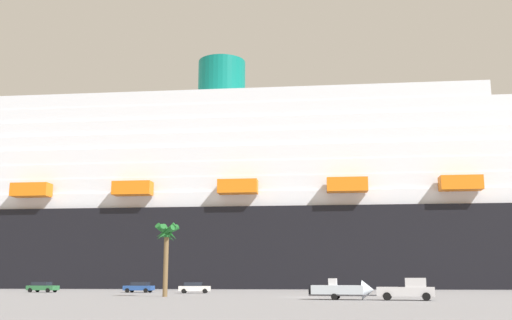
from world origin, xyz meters
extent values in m
plane|color=gray|center=(0.00, 30.00, 0.00)|extent=(600.00, 600.00, 0.00)
cube|color=black|center=(5.88, 63.48, 8.20)|extent=(188.43, 37.43, 16.40)
cube|color=white|center=(5.88, 63.48, 18.02)|extent=(165.86, 34.18, 3.23)
cube|color=white|center=(2.14, 63.35, 21.25)|extent=(159.39, 33.36, 3.23)
cube|color=white|center=(-1.61, 63.22, 24.48)|extent=(148.73, 32.79, 3.23)
cube|color=white|center=(-5.36, 63.10, 27.72)|extent=(138.45, 32.24, 3.23)
cube|color=white|center=(-9.11, 62.97, 30.95)|extent=(134.27, 31.31, 3.23)
cube|color=white|center=(-12.85, 62.84, 34.18)|extent=(126.69, 30.29, 3.23)
cube|color=white|center=(-16.60, 62.72, 37.42)|extent=(118.56, 29.42, 3.23)
cube|color=white|center=(-20.35, 62.59, 40.65)|extent=(113.29, 29.04, 3.23)
cylinder|color=#0C7266|center=(-22.22, 62.53, 47.65)|extent=(11.57, 11.57, 10.77)
cube|color=orange|center=(-59.15, 45.09, 20.28)|extent=(8.10, 3.47, 2.80)
cube|color=orange|center=(-37.29, 45.83, 20.28)|extent=(8.10, 3.47, 2.80)
cube|color=orange|center=(-15.43, 46.57, 20.28)|extent=(8.10, 3.47, 2.80)
cube|color=orange|center=(6.43, 47.31, 20.28)|extent=(8.10, 3.47, 2.80)
cube|color=orange|center=(28.29, 48.04, 20.28)|extent=(8.10, 3.47, 2.80)
cube|color=silver|center=(11.16, -8.44, 0.85)|extent=(5.80, 2.66, 0.90)
cube|color=silver|center=(12.16, -8.56, 1.75)|extent=(2.22, 2.07, 0.90)
cube|color=#26333F|center=(12.83, -8.64, 1.66)|extent=(0.30, 1.68, 0.63)
cylinder|color=black|center=(13.22, -7.68, 0.40)|extent=(0.83, 0.37, 0.80)
cylinder|color=black|center=(12.98, -9.67, 0.40)|extent=(0.83, 0.37, 0.80)
cylinder|color=black|center=(9.50, -7.23, 0.40)|extent=(0.83, 0.37, 0.80)
cylinder|color=black|center=(9.26, -9.22, 0.40)|extent=(0.83, 0.37, 0.80)
cube|color=#595960|center=(4.46, -7.63, 0.47)|extent=(6.03, 2.62, 0.16)
cube|color=#595960|center=(7.88, -8.04, 0.47)|extent=(1.91, 0.35, 0.10)
cylinder|color=black|center=(4.33, -6.53, 0.32)|extent=(0.66, 0.30, 0.64)
cylinder|color=black|center=(4.07, -8.67, 0.32)|extent=(0.66, 0.30, 0.64)
cube|color=silver|center=(4.46, -7.63, 1.00)|extent=(5.53, 2.77, 0.90)
cone|color=silver|center=(7.49, -8.00, 1.00)|extent=(1.42, 2.07, 1.94)
cube|color=silver|center=(3.93, -7.57, 1.80)|extent=(0.91, 1.09, 0.70)
cube|color=black|center=(1.63, -7.29, 1.00)|extent=(0.42, 0.54, 1.10)
cylinder|color=brown|center=(-16.00, -0.56, 3.75)|extent=(0.57, 0.57, 7.49)
cone|color=#1E6628|center=(-15.60, -0.57, 7.59)|extent=(0.75, 2.89, 2.01)
cone|color=#1E6628|center=(-15.73, -0.27, 7.59)|extent=(2.57, 2.51, 1.96)
cone|color=#1E6628|center=(-15.90, -0.18, 7.59)|extent=(2.87, 1.40, 2.23)
cone|color=#1E6628|center=(-16.26, -0.26, 7.59)|extent=(2.50, 2.28, 2.37)
cone|color=#1E6628|center=(-16.36, -0.38, 7.59)|extent=(1.90, 2.81, 2.20)
cone|color=#1E6628|center=(-16.39, -0.68, 7.59)|extent=(1.55, 2.97, 1.94)
cone|color=#1E6628|center=(-16.19, -0.92, 7.59)|extent=(2.95, 1.98, 1.71)
cone|color=#1E6628|center=(-16.00, -0.96, 7.59)|extent=(2.70, 0.70, 2.36)
cone|color=#1E6628|center=(-15.74, -0.86, 7.59)|extent=(2.59, 2.43, 2.06)
sphere|color=#1E6628|center=(-16.00, -0.56, 7.49)|extent=(1.10, 1.10, 1.10)
cube|color=#264C99|center=(-25.83, 18.60, 0.68)|extent=(4.60, 2.08, 0.70)
cube|color=#1E232D|center=(-25.60, 18.59, 1.31)|extent=(2.62, 1.78, 0.55)
cylinder|color=black|center=(-27.36, 17.79, 0.33)|extent=(0.67, 0.26, 0.66)
cylinder|color=black|center=(-27.26, 19.60, 0.33)|extent=(0.67, 0.26, 0.66)
cylinder|color=black|center=(-24.40, 17.61, 0.33)|extent=(0.67, 0.26, 0.66)
cylinder|color=black|center=(-24.29, 19.42, 0.33)|extent=(0.67, 0.26, 0.66)
cube|color=#2D723F|center=(-41.15, 18.09, 0.68)|extent=(4.96, 2.47, 0.70)
cube|color=#1E232D|center=(-41.38, 18.12, 1.31)|extent=(2.86, 2.02, 0.55)
cylinder|color=black|center=(-39.47, 18.82, 0.33)|extent=(0.68, 0.30, 0.66)
cylinder|color=black|center=(-39.71, 16.96, 0.33)|extent=(0.68, 0.30, 0.66)
cylinder|color=black|center=(-42.58, 19.22, 0.33)|extent=(0.68, 0.30, 0.66)
cylinder|color=black|center=(-42.82, 17.36, 0.33)|extent=(0.68, 0.30, 0.66)
cube|color=white|center=(-16.38, 15.77, 0.68)|extent=(4.84, 2.55, 0.70)
cube|color=#1E232D|center=(-16.61, 15.74, 1.31)|extent=(2.81, 2.04, 0.55)
cylinder|color=black|center=(-15.03, 16.92, 0.33)|extent=(0.69, 0.32, 0.66)
cylinder|color=black|center=(-14.73, 15.12, 0.33)|extent=(0.69, 0.32, 0.66)
cylinder|color=black|center=(-18.03, 16.43, 0.33)|extent=(0.69, 0.32, 0.66)
cylinder|color=black|center=(-17.73, 14.62, 0.33)|extent=(0.69, 0.32, 0.66)
camera|label=1|loc=(4.86, -70.88, 2.20)|focal=41.86mm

